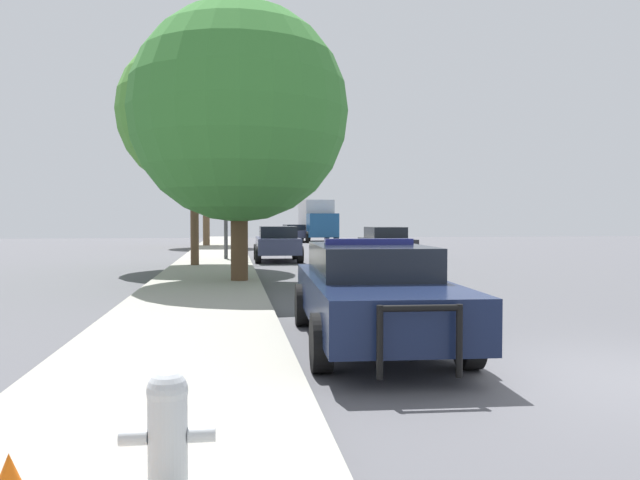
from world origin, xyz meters
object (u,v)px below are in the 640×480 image
Objects in this scene: fire_hydrant at (168,429)px; tree_sidewalk_far at (206,161)px; car_background_midblock at (278,243)px; traffic_light at (255,176)px; police_car at (371,290)px; car_background_oncoming at (386,242)px; tree_sidewalk_near at (239,113)px; box_truck at (317,220)px; car_background_distant at (294,233)px; tree_sidewalk_mid at (194,113)px.

tree_sidewalk_far is at bearing 91.90° from fire_hydrant.
traffic_light is at bearing -179.07° from car_background_midblock.
police_car is 19.42m from car_background_oncoming.
tree_sidewalk_near is at bearing 56.71° from car_background_oncoming.
box_truck is 33.22m from tree_sidewalk_near.
car_background_distant is 0.57× the size of tree_sidewalk_far.
car_background_midblock reaches higher than car_background_oncoming.
box_truck reaches higher than police_car.
tree_sidewalk_near is (-0.77, -9.50, 1.08)m from traffic_light.
car_background_distant is at bearing -84.88° from car_background_oncoming.
tree_sidewalk_far reaches higher than car_background_oncoming.
tree_sidewalk_mid is (-8.32, -4.31, 4.94)m from car_background_oncoming.
fire_hydrant is at bearing -100.38° from car_background_distant.
box_truck reaches higher than car_background_midblock.
fire_hydrant is 0.18× the size of car_background_oncoming.
tree_sidewalk_mid is (-1.56, 6.07, 0.98)m from tree_sidewalk_near.
police_car is at bearing -83.51° from tree_sidewalk_far.
tree_sidewalk_mid is (-2.33, -3.43, 2.06)m from traffic_light.
fire_hydrant is 46.47m from box_truck.
car_background_distant is (3.96, 22.73, -2.89)m from traffic_light.
box_truck reaches higher than car_background_oncoming.
tree_sidewalk_near is 0.91× the size of tree_sidewalk_mid.
box_truck is 27.87m from tree_sidewalk_mid.
car_background_oncoming is 22.07m from box_truck.
car_background_distant is at bearing 52.89° from tree_sidewalk_far.
tree_sidewalk_far reaches higher than tree_sidewalk_near.
box_truck is (4.79, 40.83, 0.98)m from police_car.
police_car is 5.61m from fire_hydrant.
car_background_midblock is at bearing 76.57° from box_truck.
tree_sidewalk_far reaches higher than fire_hydrant.
fire_hydrant is (-2.41, -5.06, -0.24)m from police_car.
car_background_oncoming is at bearing 8.28° from traffic_light.
traffic_light reaches higher than car_background_midblock.
box_truck is at bearing 72.80° from tree_sidewalk_mid.
tree_sidewalk_far is 0.97× the size of tree_sidewalk_mid.
car_background_oncoming reaches higher than car_background_distant.
traffic_light is (-1.03, 17.91, 2.87)m from police_car.
fire_hydrant is 24.95m from car_background_oncoming.
traffic_light is 9.59m from tree_sidewalk_near.
tree_sidewalk_near is 0.93× the size of tree_sidewalk_far.
tree_sidewalk_far is at bearing -130.83° from car_background_distant.
tree_sidewalk_near is at bearing -85.56° from tree_sidewalk_far.
car_background_midblock is 22.92m from car_background_distant.
tree_sidewalk_mid is at bearing -74.27° from police_car.
traffic_light is at bearing 74.26° from box_truck.
fire_hydrant is 14.11m from tree_sidewalk_near.
car_background_distant is 11.88m from tree_sidewalk_far.
tree_sidewalk_far is at bearing 44.97° from box_truck.
police_car is 40.74m from car_background_distant.
car_background_distant is 0.56× the size of tree_sidewalk_mid.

